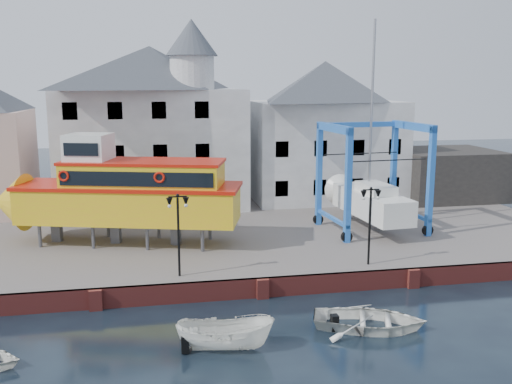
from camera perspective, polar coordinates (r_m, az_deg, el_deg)
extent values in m
plane|color=black|center=(28.82, 0.64, -10.54)|extent=(140.00, 140.00, 0.00)
cube|color=#66615D|center=(38.98, -2.54, -4.00)|extent=(44.00, 22.00, 1.00)
cube|color=maroon|center=(28.75, 0.60, -9.53)|extent=(44.00, 0.25, 1.00)
cube|color=maroon|center=(28.23, -15.74, -10.36)|extent=(0.60, 0.36, 1.00)
cube|color=maroon|center=(28.59, 0.67, -9.65)|extent=(0.60, 0.36, 1.00)
cube|color=maroon|center=(31.08, 15.44, -8.34)|extent=(0.60, 0.36, 1.00)
cube|color=#BCBCBC|center=(45.06, -10.30, 4.34)|extent=(14.00, 8.00, 9.00)
pyramid|color=#3F434C|center=(44.79, -10.57, 12.12)|extent=(14.00, 8.00, 3.20)
cube|color=black|center=(41.91, -17.64, -0.50)|extent=(1.00, 0.08, 1.20)
cube|color=black|center=(41.65, -13.54, -0.36)|extent=(1.00, 0.08, 1.20)
cube|color=black|center=(41.60, -9.42, -0.22)|extent=(1.00, 0.08, 1.20)
cube|color=black|center=(41.76, -5.30, -0.07)|extent=(1.00, 0.08, 1.20)
cube|color=black|center=(41.45, -17.88, 3.56)|extent=(1.00, 0.08, 1.20)
cube|color=black|center=(41.18, -13.73, 3.73)|extent=(1.00, 0.08, 1.20)
cube|color=black|center=(41.13, -9.55, 3.89)|extent=(1.00, 0.08, 1.20)
cube|color=black|center=(41.29, -5.37, 4.02)|extent=(1.00, 0.08, 1.20)
cube|color=black|center=(41.19, -18.13, 7.70)|extent=(1.00, 0.08, 1.20)
cube|color=black|center=(40.92, -13.92, 7.90)|extent=(1.00, 0.08, 1.20)
cube|color=black|center=(40.87, -9.68, 8.06)|extent=(1.00, 0.08, 1.20)
cube|color=black|center=(41.04, -5.45, 8.18)|extent=(1.00, 0.08, 1.20)
cylinder|color=#BCBCBC|center=(42.51, -6.40, 11.76)|extent=(3.20, 3.20, 2.40)
cone|color=#3F434C|center=(42.62, -6.47, 15.13)|extent=(3.80, 3.80, 2.60)
cube|color=#BCBCBC|center=(47.81, 6.78, 4.21)|extent=(12.00, 8.00, 8.00)
pyramid|color=#3F434C|center=(47.48, 6.94, 10.94)|extent=(12.00, 8.00, 3.20)
cube|color=black|center=(43.20, 2.58, 0.34)|extent=(1.00, 0.08, 1.20)
cube|color=black|center=(43.98, 6.39, 0.47)|extent=(1.00, 0.08, 1.20)
cube|color=black|center=(44.95, 10.05, 0.60)|extent=(1.00, 0.08, 1.20)
cube|color=black|center=(46.09, 13.54, 0.71)|extent=(1.00, 0.08, 1.20)
cube|color=black|center=(42.75, 2.61, 4.29)|extent=(1.00, 0.08, 1.20)
cube|color=black|center=(43.54, 6.47, 4.36)|extent=(1.00, 0.08, 1.20)
cube|color=black|center=(44.51, 10.18, 4.40)|extent=(1.00, 0.08, 1.20)
cube|color=black|center=(45.66, 13.71, 4.42)|extent=(1.00, 0.08, 1.20)
cube|color=#272422|center=(50.20, 18.39, 1.75)|extent=(8.00, 7.00, 4.00)
cylinder|color=black|center=(28.53, -7.75, -4.51)|extent=(0.12, 0.12, 4.00)
cube|color=black|center=(28.06, -7.86, -0.48)|extent=(0.90, 0.06, 0.06)
sphere|color=black|center=(28.04, -7.86, -0.34)|extent=(0.16, 0.16, 0.16)
cone|color=black|center=(28.10, -8.66, -1.04)|extent=(0.32, 0.32, 0.45)
sphere|color=white|center=(28.13, -8.65, -1.40)|extent=(0.18, 0.18, 0.18)
cone|color=black|center=(28.13, -7.03, -0.99)|extent=(0.32, 0.32, 0.45)
sphere|color=white|center=(28.17, -7.02, -1.34)|extent=(0.18, 0.18, 0.18)
cylinder|color=black|center=(30.66, 11.29, -3.54)|extent=(0.12, 0.12, 4.00)
cube|color=black|center=(30.22, 11.44, 0.23)|extent=(0.90, 0.06, 0.06)
sphere|color=black|center=(30.20, 11.44, 0.36)|extent=(0.16, 0.16, 0.16)
cone|color=black|center=(30.12, 10.71, -0.30)|extent=(0.32, 0.32, 0.45)
sphere|color=white|center=(30.16, 10.70, -0.64)|extent=(0.18, 0.18, 0.18)
cone|color=black|center=(30.42, 12.11, -0.24)|extent=(0.32, 0.32, 0.45)
sphere|color=white|center=(30.45, 12.10, -0.58)|extent=(0.18, 0.18, 0.18)
cylinder|color=#59595E|center=(35.85, -20.81, -4.10)|extent=(0.25, 0.25, 1.38)
cylinder|color=#59595E|center=(38.10, -19.13, -3.12)|extent=(0.25, 0.25, 1.38)
cylinder|color=#59595E|center=(34.57, -15.98, -4.34)|extent=(0.25, 0.25, 1.38)
cylinder|color=#59595E|center=(36.90, -14.55, -3.31)|extent=(0.25, 0.25, 1.38)
cylinder|color=#59595E|center=(33.55, -10.82, -4.57)|extent=(0.25, 0.25, 1.38)
cylinder|color=#59595E|center=(35.95, -9.70, -3.48)|extent=(0.25, 0.25, 1.38)
cylinder|color=#59595E|center=(32.82, -5.38, -4.77)|extent=(0.25, 0.25, 1.38)
cylinder|color=#59595E|center=(35.27, -4.62, -3.64)|extent=(0.25, 0.25, 1.38)
cube|color=#59595E|center=(36.78, -19.29, -3.62)|extent=(0.66, 0.59, 1.38)
cube|color=#59595E|center=(35.42, -13.84, -3.87)|extent=(0.66, 0.59, 1.38)
cube|color=#59595E|center=(34.41, -8.02, -4.09)|extent=(0.66, 0.59, 1.38)
cube|color=yellow|center=(34.74, -12.53, -1.21)|extent=(13.36, 6.90, 2.03)
cone|color=yellow|center=(37.68, -23.41, -0.92)|extent=(2.91, 3.92, 3.50)
cube|color=red|center=(34.53, -12.61, 0.59)|extent=(13.67, 7.12, 0.20)
cube|color=yellow|center=(34.15, -11.18, 1.63)|extent=(9.72, 5.54, 1.47)
cube|color=black|center=(32.64, -11.97, 1.25)|extent=(8.52, 2.48, 0.83)
cube|color=black|center=(35.66, -10.47, 2.12)|extent=(8.52, 2.48, 0.83)
cube|color=red|center=(34.03, -11.23, 2.99)|extent=(9.92, 5.68, 0.17)
cube|color=white|center=(34.99, -16.37, 4.22)|extent=(2.96, 2.96, 1.68)
cube|color=black|center=(33.85, -17.13, 4.08)|extent=(1.95, 0.61, 0.74)
torus|color=red|center=(34.02, -18.69, 1.53)|extent=(0.66, 0.30, 0.64)
torus|color=red|center=(32.19, -9.65, 1.45)|extent=(0.66, 0.30, 0.64)
cube|color=#256FBB|center=(34.30, 9.21, 0.56)|extent=(0.37, 0.37, 6.90)
cylinder|color=black|center=(34.99, 9.05, -4.45)|extent=(0.71, 0.31, 0.69)
cube|color=#256FBB|center=(38.44, 6.32, 1.75)|extent=(0.37, 0.37, 6.90)
cylinder|color=black|center=(39.05, 6.23, -2.75)|extent=(0.71, 0.31, 0.69)
cube|color=#256FBB|center=(36.99, 17.05, 0.97)|extent=(0.37, 0.37, 6.90)
cylinder|color=black|center=(37.63, 16.79, -3.69)|extent=(0.71, 0.31, 0.69)
cube|color=#256FBB|center=(40.85, 13.58, 2.06)|extent=(0.37, 0.37, 6.90)
cylinder|color=black|center=(41.43, 13.39, -2.19)|extent=(0.71, 0.31, 0.69)
cube|color=#256FBB|center=(35.95, 7.82, 6.35)|extent=(0.79, 4.94, 0.48)
cube|color=#256FBB|center=(36.85, 7.58, -2.59)|extent=(0.69, 4.93, 0.21)
cube|color=#256FBB|center=(38.52, 15.48, 6.36)|extent=(0.79, 4.94, 0.48)
cube|color=#256FBB|center=(39.36, 15.05, -2.00)|extent=(0.69, 4.93, 0.21)
cube|color=#256FBB|center=(39.19, 10.22, 6.65)|extent=(5.92, 0.88, 0.35)
cube|color=white|center=(37.86, 11.49, -1.13)|extent=(2.93, 7.57, 1.58)
cone|color=white|center=(41.72, 8.74, 0.08)|extent=(2.40, 1.78, 2.27)
cube|color=#59595E|center=(38.11, 11.42, -2.79)|extent=(0.40, 1.79, 0.69)
cube|color=white|center=(37.22, 11.90, 0.35)|extent=(1.84, 3.09, 0.59)
cylinder|color=#99999E|center=(37.51, 11.50, 8.35)|extent=(0.17, 0.17, 10.85)
cube|color=black|center=(35.80, 12.97, 3.10)|extent=(5.31, 0.60, 0.05)
cube|color=black|center=(38.91, 10.46, 3.81)|extent=(5.31, 0.60, 0.05)
imported|color=white|center=(23.76, -3.08, -15.47)|extent=(4.13, 2.13, 1.52)
imported|color=white|center=(26.01, 11.27, -13.23)|extent=(5.72, 4.88, 1.00)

